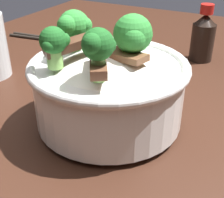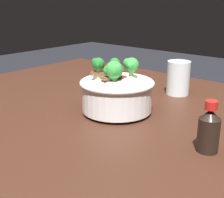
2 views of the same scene
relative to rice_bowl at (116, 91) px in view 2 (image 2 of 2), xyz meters
The scene contains 4 objects.
dining_table 0.17m from the rice_bowl, 113.97° to the right, with size 1.33×0.99×0.77m.
rice_bowl is the anchor object (origin of this frame).
drinking_glass 0.27m from the rice_bowl, 98.89° to the right, with size 0.07×0.07×0.11m.
soy_sauce_bottle 0.30m from the rice_bowl, 169.59° to the left, with size 0.05×0.05×0.11m.
Camera 2 is at (-0.53, 0.64, 1.08)m, focal length 50.73 mm.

